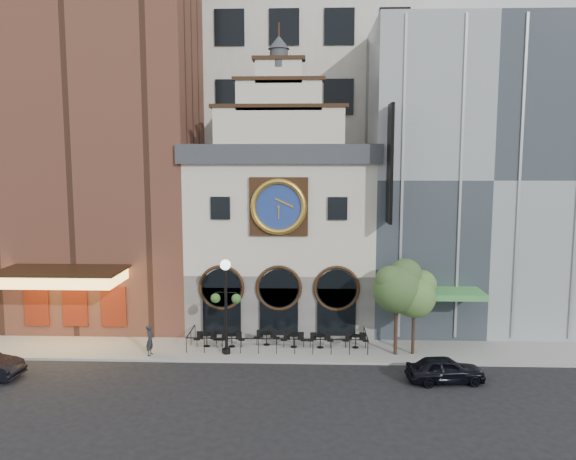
% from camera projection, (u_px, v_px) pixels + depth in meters
% --- Properties ---
extents(ground, '(120.00, 120.00, 0.00)m').
position_uv_depth(ground, '(275.00, 364.00, 31.54)').
color(ground, black).
rests_on(ground, ground).
extents(sidewalk, '(44.00, 5.00, 0.15)m').
position_uv_depth(sidewalk, '(278.00, 348.00, 34.01)').
color(sidewalk, gray).
rests_on(sidewalk, ground).
extents(clock_building, '(12.60, 8.78, 18.65)m').
position_uv_depth(clock_building, '(282.00, 229.00, 38.47)').
color(clock_building, '#605E5B').
rests_on(clock_building, ground).
extents(theater_building, '(14.00, 15.60, 25.00)m').
position_uv_depth(theater_building, '(103.00, 143.00, 40.32)').
color(theater_building, brown).
rests_on(theater_building, ground).
extents(retail_building, '(14.00, 14.40, 20.00)m').
position_uv_depth(retail_building, '(466.00, 178.00, 39.72)').
color(retail_building, gray).
rests_on(retail_building, ground).
extents(office_tower, '(20.00, 16.00, 40.00)m').
position_uv_depth(office_tower, '(288.00, 61.00, 48.89)').
color(office_tower, beige).
rests_on(office_tower, ground).
extents(cafe_railing, '(10.60, 2.60, 0.90)m').
position_uv_depth(cafe_railing, '(278.00, 339.00, 33.95)').
color(cafe_railing, black).
rests_on(cafe_railing, sidewalk).
extents(bistro_0, '(1.58, 0.68, 0.90)m').
position_uv_depth(bistro_0, '(207.00, 339.00, 33.96)').
color(bistro_0, black).
rests_on(bistro_0, sidewalk).
extents(bistro_1, '(1.58, 0.68, 0.90)m').
position_uv_depth(bistro_1, '(232.00, 339.00, 33.90)').
color(bistro_1, black).
rests_on(bistro_1, sidewalk).
extents(bistro_2, '(1.58, 0.68, 0.90)m').
position_uv_depth(bistro_2, '(267.00, 338.00, 34.24)').
color(bistro_2, black).
rests_on(bistro_2, sidewalk).
extents(bistro_3, '(1.58, 0.68, 0.90)m').
position_uv_depth(bistro_3, '(294.00, 340.00, 33.83)').
color(bistro_3, black).
rests_on(bistro_3, sidewalk).
extents(bistro_4, '(1.58, 0.68, 0.90)m').
position_uv_depth(bistro_4, '(320.00, 340.00, 33.73)').
color(bistro_4, black).
rests_on(bistro_4, sidewalk).
extents(bistro_5, '(1.58, 0.68, 0.90)m').
position_uv_depth(bistro_5, '(356.00, 340.00, 33.73)').
color(bistro_5, black).
rests_on(bistro_5, sidewalk).
extents(car_right, '(4.12, 1.99, 1.36)m').
position_uv_depth(car_right, '(445.00, 370.00, 28.84)').
color(car_right, black).
rests_on(car_right, ground).
extents(pedestrian, '(0.49, 0.69, 1.79)m').
position_uv_depth(pedestrian, '(150.00, 340.00, 32.40)').
color(pedestrian, black).
rests_on(pedestrian, sidewalk).
extents(lamppost, '(1.78, 0.64, 5.57)m').
position_uv_depth(lamppost, '(226.00, 296.00, 32.35)').
color(lamppost, black).
rests_on(lamppost, sidewalk).
extents(tree_left, '(2.90, 2.79, 5.59)m').
position_uv_depth(tree_left, '(398.00, 285.00, 32.20)').
color(tree_left, '#382619').
rests_on(tree_left, sidewalk).
extents(tree_right, '(2.55, 2.46, 4.91)m').
position_uv_depth(tree_right, '(415.00, 293.00, 32.33)').
color(tree_right, '#382619').
rests_on(tree_right, sidewalk).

